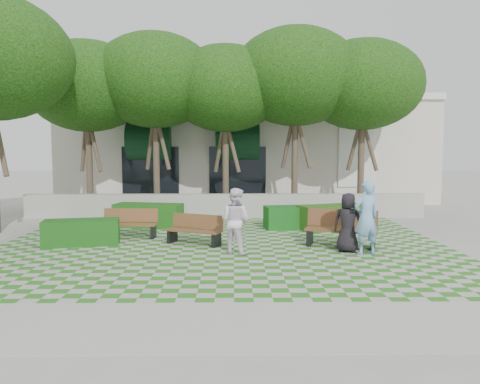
{
  "coord_description": "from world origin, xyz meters",
  "views": [
    {
      "loc": [
        0.33,
        -11.34,
        2.57
      ],
      "look_at": [
        0.5,
        1.5,
        1.4
      ],
      "focal_mm": 35.0,
      "sensor_mm": 36.0,
      "label": 1
    }
  ],
  "objects_px": {
    "person_blue": "(366,217)",
    "person_dark": "(348,223)",
    "hedge_midright": "(297,217)",
    "bench_mid": "(195,230)",
    "bench_west": "(130,224)",
    "hedge_east": "(333,217)",
    "person_white": "(235,221)",
    "bench_east": "(341,229)",
    "hedge_midleft": "(148,215)",
    "hedge_west": "(81,232)"
  },
  "relations": [
    {
      "from": "bench_mid",
      "to": "person_blue",
      "type": "height_order",
      "value": "person_blue"
    },
    {
      "from": "hedge_midleft",
      "to": "person_dark",
      "type": "relative_size",
      "value": 1.47
    },
    {
      "from": "hedge_east",
      "to": "person_dark",
      "type": "height_order",
      "value": "person_dark"
    },
    {
      "from": "hedge_midleft",
      "to": "bench_west",
      "type": "bearing_deg",
      "value": -95.96
    },
    {
      "from": "hedge_midright",
      "to": "person_white",
      "type": "relative_size",
      "value": 1.28
    },
    {
      "from": "bench_east",
      "to": "hedge_midleft",
      "type": "bearing_deg",
      "value": 169.26
    },
    {
      "from": "bench_west",
      "to": "person_white",
      "type": "xyz_separation_m",
      "value": [
        3.08,
        -2.1,
        0.41
      ]
    },
    {
      "from": "hedge_midright",
      "to": "person_dark",
      "type": "bearing_deg",
      "value": -77.44
    },
    {
      "from": "hedge_midright",
      "to": "hedge_midleft",
      "type": "height_order",
      "value": "hedge_midleft"
    },
    {
      "from": "hedge_east",
      "to": "person_blue",
      "type": "xyz_separation_m",
      "value": [
        0.02,
        -3.67,
        0.53
      ]
    },
    {
      "from": "bench_east",
      "to": "person_white",
      "type": "distance_m",
      "value": 2.93
    },
    {
      "from": "hedge_midright",
      "to": "person_white",
      "type": "distance_m",
      "value": 4.21
    },
    {
      "from": "person_blue",
      "to": "person_dark",
      "type": "distance_m",
      "value": 0.51
    },
    {
      "from": "bench_mid",
      "to": "hedge_east",
      "type": "xyz_separation_m",
      "value": [
        4.27,
        2.36,
        0.0
      ]
    },
    {
      "from": "bench_west",
      "to": "hedge_west",
      "type": "relative_size",
      "value": 0.83
    },
    {
      "from": "hedge_midleft",
      "to": "hedge_west",
      "type": "relative_size",
      "value": 1.12
    },
    {
      "from": "hedge_west",
      "to": "person_white",
      "type": "distance_m",
      "value": 4.31
    },
    {
      "from": "hedge_east",
      "to": "person_dark",
      "type": "distance_m",
      "value": 3.41
    },
    {
      "from": "hedge_east",
      "to": "person_white",
      "type": "height_order",
      "value": "person_white"
    },
    {
      "from": "bench_mid",
      "to": "hedge_midright",
      "type": "height_order",
      "value": "bench_mid"
    },
    {
      "from": "hedge_midleft",
      "to": "hedge_west",
      "type": "bearing_deg",
      "value": -113.3
    },
    {
      "from": "person_blue",
      "to": "bench_west",
      "type": "bearing_deg",
      "value": -38.8
    },
    {
      "from": "hedge_west",
      "to": "person_dark",
      "type": "bearing_deg",
      "value": -7.94
    },
    {
      "from": "hedge_midright",
      "to": "bench_east",
      "type": "bearing_deg",
      "value": -75.05
    },
    {
      "from": "hedge_east",
      "to": "hedge_midright",
      "type": "relative_size",
      "value": 1.08
    },
    {
      "from": "person_dark",
      "to": "hedge_east",
      "type": "bearing_deg",
      "value": -70.27
    },
    {
      "from": "bench_east",
      "to": "person_dark",
      "type": "bearing_deg",
      "value": -69.59
    },
    {
      "from": "bench_mid",
      "to": "hedge_west",
      "type": "relative_size",
      "value": 0.82
    },
    {
      "from": "bench_mid",
      "to": "bench_west",
      "type": "relative_size",
      "value": 0.99
    },
    {
      "from": "bench_east",
      "to": "hedge_east",
      "type": "xyz_separation_m",
      "value": [
        0.37,
        2.73,
        -0.08
      ]
    },
    {
      "from": "hedge_east",
      "to": "bench_mid",
      "type": "bearing_deg",
      "value": -151.02
    },
    {
      "from": "bench_east",
      "to": "hedge_east",
      "type": "relative_size",
      "value": 0.87
    },
    {
      "from": "bench_mid",
      "to": "hedge_west",
      "type": "distance_m",
      "value": 3.06
    },
    {
      "from": "hedge_west",
      "to": "bench_east",
      "type": "bearing_deg",
      "value": -2.73
    },
    {
      "from": "bench_west",
      "to": "hedge_west",
      "type": "xyz_separation_m",
      "value": [
        -1.07,
        -1.03,
        -0.06
      ]
    },
    {
      "from": "bench_east",
      "to": "person_dark",
      "type": "xyz_separation_m",
      "value": [
        0.01,
        -0.64,
        0.28
      ]
    },
    {
      "from": "hedge_midright",
      "to": "bench_mid",
      "type": "bearing_deg",
      "value": -140.58
    },
    {
      "from": "person_blue",
      "to": "bench_mid",
      "type": "bearing_deg",
      "value": -35.59
    },
    {
      "from": "hedge_west",
      "to": "bench_mid",
      "type": "bearing_deg",
      "value": 0.71
    },
    {
      "from": "bench_mid",
      "to": "bench_west",
      "type": "xyz_separation_m",
      "value": [
        -1.99,
        1.0,
        0.02
      ]
    },
    {
      "from": "hedge_midright",
      "to": "person_blue",
      "type": "bearing_deg",
      "value": -73.12
    },
    {
      "from": "person_dark",
      "to": "hedge_midleft",
      "type": "bearing_deg",
      "value": -8.74
    },
    {
      "from": "bench_east",
      "to": "hedge_west",
      "type": "height_order",
      "value": "bench_east"
    },
    {
      "from": "bench_west",
      "to": "person_blue",
      "type": "distance_m",
      "value": 6.7
    },
    {
      "from": "hedge_midleft",
      "to": "person_blue",
      "type": "distance_m",
      "value": 7.41
    },
    {
      "from": "person_white",
      "to": "bench_mid",
      "type": "bearing_deg",
      "value": -15.6
    },
    {
      "from": "person_blue",
      "to": "person_dark",
      "type": "bearing_deg",
      "value": -56.42
    },
    {
      "from": "person_dark",
      "to": "person_white",
      "type": "xyz_separation_m",
      "value": [
        -2.82,
        -0.09,
        0.07
      ]
    },
    {
      "from": "bench_west",
      "to": "person_blue",
      "type": "relative_size",
      "value": 0.88
    },
    {
      "from": "person_dark",
      "to": "person_white",
      "type": "relative_size",
      "value": 0.92
    }
  ]
}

